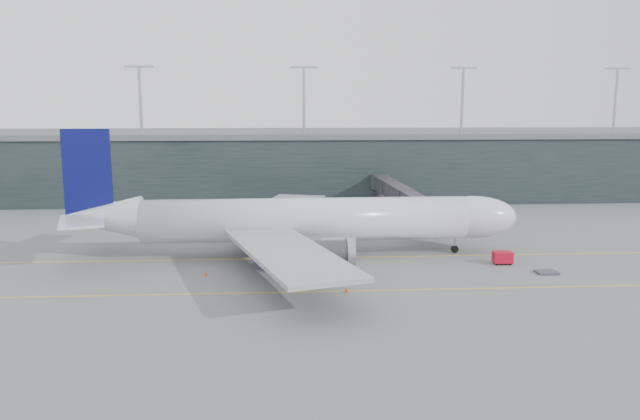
{
  "coord_description": "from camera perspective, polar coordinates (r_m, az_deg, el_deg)",
  "views": [
    {
      "loc": [
        -0.48,
        -89.31,
        21.44
      ],
      "look_at": [
        5.1,
        -4.0,
        6.85
      ],
      "focal_mm": 35.0,
      "sensor_mm": 36.0,
      "label": 1
    }
  ],
  "objects": [
    {
      "name": "cone_tail",
      "position": [
        80.29,
        -10.4,
        -5.72
      ],
      "size": [
        0.42,
        0.42,
        0.67
      ],
      "primitive_type": "cone",
      "color": "#FA4A0D",
      "rests_on": "ground"
    },
    {
      "name": "cone_nose",
      "position": [
        91.54,
        16.82,
        -4.08
      ],
      "size": [
        0.4,
        0.4,
        0.63
      ],
      "primitive_type": "cone",
      "color": "orange",
      "rests_on": "ground"
    },
    {
      "name": "terminal",
      "position": [
        147.95,
        -3.55,
        4.3
      ],
      "size": [
        240.0,
        36.0,
        29.0
      ],
      "color": "black",
      "rests_on": "ground"
    },
    {
      "name": "uld_b",
      "position": [
        102.15,
        -5.27,
        -1.99
      ],
      "size": [
        2.03,
        1.76,
        1.6
      ],
      "rotation": [
        0.0,
        0.0,
        -0.22
      ],
      "color": "#39393E",
      "rests_on": "ground"
    },
    {
      "name": "gse_cart",
      "position": [
        88.06,
        16.35,
        -4.17
      ],
      "size": [
        2.58,
        1.7,
        1.72
      ],
      "rotation": [
        0.0,
        0.0,
        -0.04
      ],
      "color": "#AC0C21",
      "rests_on": "ground"
    },
    {
      "name": "taxiline_a",
      "position": [
        87.96,
        -3.33,
        -4.43
      ],
      "size": [
        160.0,
        0.25,
        0.02
      ],
      "primitive_type": "cube",
      "color": "gold",
      "rests_on": "ground"
    },
    {
      "name": "taxiline_lead_main",
      "position": [
        111.52,
        -0.86,
        -1.4
      ],
      "size": [
        0.25,
        60.0,
        0.02
      ],
      "primitive_type": "cube",
      "color": "gold",
      "rests_on": "ground"
    },
    {
      "name": "uld_c",
      "position": [
        102.48,
        -3.03,
        -1.92
      ],
      "size": [
        2.08,
        1.82,
        1.62
      ],
      "rotation": [
        0.0,
        0.0,
        -0.25
      ],
      "color": "#39393E",
      "rests_on": "ground"
    },
    {
      "name": "baggage_dolly",
      "position": [
        85.36,
        20.01,
        -5.35
      ],
      "size": [
        2.64,
        2.12,
        0.26
      ],
      "primitive_type": "cube",
      "rotation": [
        0.0,
        0.0,
        0.01
      ],
      "color": "#3D3C42",
      "rests_on": "ground"
    },
    {
      "name": "ground",
      "position": [
        91.85,
        -3.35,
        -3.83
      ],
      "size": [
        320.0,
        320.0,
        0.0
      ],
      "primitive_type": "plane",
      "color": "#5B5B60",
      "rests_on": "ground"
    },
    {
      "name": "taxiline_b",
      "position": [
        72.55,
        -3.22,
        -7.51
      ],
      "size": [
        160.0,
        0.25,
        0.02
      ],
      "primitive_type": "cube",
      "color": "gold",
      "rests_on": "ground"
    },
    {
      "name": "jet_bridge",
      "position": [
        117.96,
        7.12,
        1.63
      ],
      "size": [
        5.53,
        44.55,
        6.78
      ],
      "rotation": [
        0.0,
        0.0,
        0.04
      ],
      "color": "#303036",
      "rests_on": "ground"
    },
    {
      "name": "cone_wing_stbd",
      "position": [
        72.43,
        2.45,
        -7.27
      ],
      "size": [
        0.42,
        0.42,
        0.66
      ],
      "primitive_type": "cone",
      "color": "red",
      "rests_on": "ground"
    },
    {
      "name": "main_aircraft",
      "position": [
        88.35,
        -1.65,
        -0.99
      ],
      "size": [
        64.5,
        60.8,
        18.14
      ],
      "rotation": [
        0.0,
        0.0,
        0.01
      ],
      "color": "silver",
      "rests_on": "ground"
    },
    {
      "name": "uld_a",
      "position": [
        101.51,
        -6.29,
        -2.05
      ],
      "size": [
        2.1,
        1.79,
        1.71
      ],
      "rotation": [
        0.0,
        0.0,
        -0.16
      ],
      "color": "#39393E",
      "rests_on": "ground"
    },
    {
      "name": "cone_wing_port",
      "position": [
        102.14,
        0.35,
        -2.22
      ],
      "size": [
        0.46,
        0.46,
        0.74
      ],
      "primitive_type": "cone",
      "color": "#CA5D0B",
      "rests_on": "ground"
    }
  ]
}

